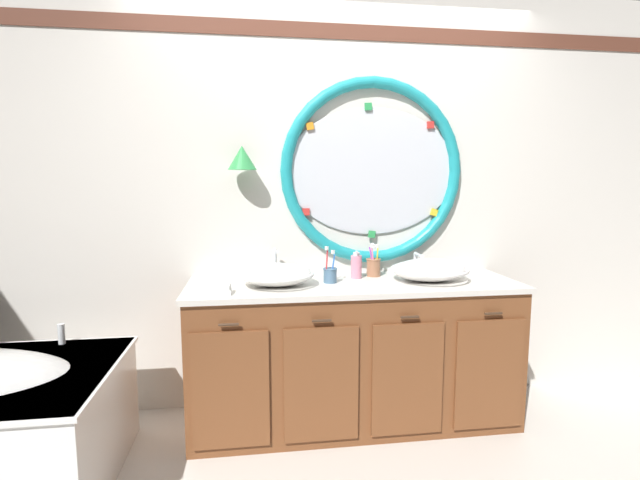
# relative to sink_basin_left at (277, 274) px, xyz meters

# --- Properties ---
(ground_plane) EXTENTS (14.00, 14.00, 0.00)m
(ground_plane) POSITION_rel_sink_basin_left_xyz_m (0.39, -0.23, -0.91)
(ground_plane) COLOR silver
(back_wall_assembly) EXTENTS (6.40, 0.26, 2.60)m
(back_wall_assembly) POSITION_rel_sink_basin_left_xyz_m (0.41, 0.36, 0.41)
(back_wall_assembly) COLOR silver
(back_wall_assembly) RESTS_ON ground_plane
(vanity_counter) EXTENTS (1.91, 0.63, 0.84)m
(vanity_counter) POSITION_rel_sink_basin_left_xyz_m (0.45, 0.03, -0.48)
(vanity_counter) COLOR brown
(vanity_counter) RESTS_ON ground_plane
(sink_basin_left) EXTENTS (0.42, 0.42, 0.12)m
(sink_basin_left) POSITION_rel_sink_basin_left_xyz_m (0.00, 0.00, 0.00)
(sink_basin_left) COLOR white
(sink_basin_left) RESTS_ON vanity_counter
(sink_basin_right) EXTENTS (0.45, 0.45, 0.13)m
(sink_basin_right) POSITION_rel_sink_basin_left_xyz_m (0.89, 0.00, 0.00)
(sink_basin_right) COLOR white
(sink_basin_right) RESTS_ON vanity_counter
(faucet_set_left) EXTENTS (0.22, 0.12, 0.18)m
(faucet_set_left) POSITION_rel_sink_basin_left_xyz_m (0.00, 0.24, 0.01)
(faucet_set_left) COLOR silver
(faucet_set_left) RESTS_ON vanity_counter
(faucet_set_right) EXTENTS (0.20, 0.14, 0.14)m
(faucet_set_right) POSITION_rel_sink_basin_left_xyz_m (0.89, 0.24, -0.01)
(faucet_set_right) COLOR silver
(faucet_set_right) RESTS_ON vanity_counter
(toothbrush_holder_left) EXTENTS (0.08, 0.08, 0.21)m
(toothbrush_holder_left) POSITION_rel_sink_basin_left_xyz_m (0.31, 0.03, -0.01)
(toothbrush_holder_left) COLOR slate
(toothbrush_holder_left) RESTS_ON vanity_counter
(toothbrush_holder_right) EXTENTS (0.09, 0.09, 0.20)m
(toothbrush_holder_right) POSITION_rel_sink_basin_left_xyz_m (0.60, 0.18, -0.00)
(toothbrush_holder_right) COLOR #996647
(toothbrush_holder_right) RESTS_ON vanity_counter
(soap_dispenser) EXTENTS (0.07, 0.07, 0.17)m
(soap_dispenser) POSITION_rel_sink_basin_left_xyz_m (0.48, 0.13, 0.01)
(soap_dispenser) COLOR pink
(soap_dispenser) RESTS_ON vanity_counter
(folded_hand_towel) EXTENTS (0.17, 0.10, 0.05)m
(folded_hand_towel) POSITION_rel_sink_basin_left_xyz_m (-0.33, -0.16, -0.04)
(folded_hand_towel) COLOR white
(folded_hand_towel) RESTS_ON vanity_counter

